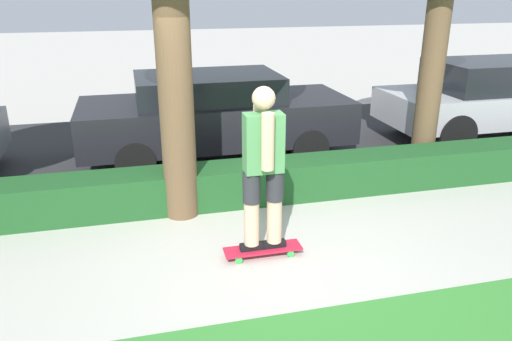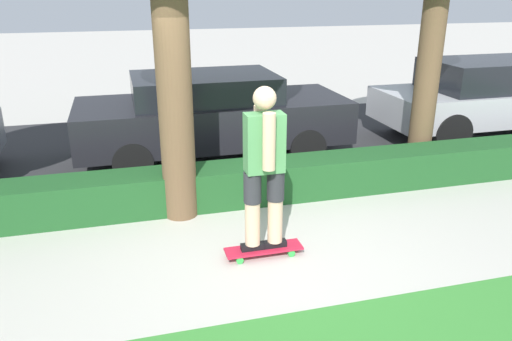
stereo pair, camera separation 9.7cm
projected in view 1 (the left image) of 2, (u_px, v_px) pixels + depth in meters
ground_plane at (272, 258)px, 5.53m from camera, size 60.00×60.00×0.00m
street_asphalt at (211, 146)px, 9.34m from camera, size 18.48×5.00×0.01m
hedge_row at (241, 183)px, 6.89m from camera, size 18.48×0.60×0.53m
skateboard at (263, 249)px, 5.54m from camera, size 0.87×0.24×0.10m
skater_person at (263, 166)px, 5.20m from camera, size 0.52×0.47×1.81m
parked_car_middle at (215, 114)px, 8.54m from camera, size 4.56×1.87×1.44m
parked_car_rear at (495, 97)px, 9.63m from camera, size 4.42×1.79×1.50m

